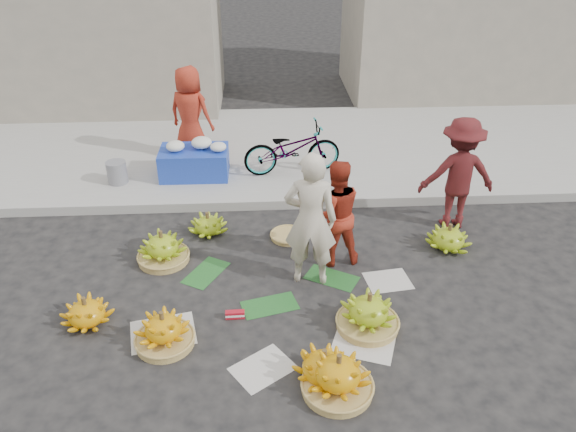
{
  "coord_description": "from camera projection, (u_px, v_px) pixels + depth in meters",
  "views": [
    {
      "loc": [
        -0.18,
        -5.39,
        4.28
      ],
      "look_at": [
        0.17,
        0.69,
        0.7
      ],
      "focal_mm": 35.0,
      "sensor_mm": 36.0,
      "label": 1
    }
  ],
  "objects": [
    {
      "name": "banana_bunch_1",
      "position": [
        164.0,
        331.0,
        5.99
      ],
      "size": [
        0.63,
        0.63,
        0.44
      ],
      "rotation": [
        0.0,
        0.0,
        -0.16
      ],
      "color": "#A08143",
      "rests_on": "ground"
    },
    {
      "name": "sidewalk",
      "position": [
        268.0,
        148.0,
        10.49
      ],
      "size": [
        40.0,
        4.0,
        0.12
      ],
      "primitive_type": "cube",
      "color": "gray",
      "rests_on": "ground"
    },
    {
      "name": "banana_bunch_0",
      "position": [
        86.0,
        312.0,
        6.3
      ],
      "size": [
        0.75,
        0.75,
        0.36
      ],
      "rotation": [
        0.0,
        0.0,
        -0.41
      ],
      "color": "#DD9D0B",
      "rests_on": "ground"
    },
    {
      "name": "vendor_red",
      "position": [
        335.0,
        213.0,
        7.09
      ],
      "size": [
        0.77,
        0.63,
        1.44
      ],
      "primitive_type": "imported",
      "rotation": [
        0.0,
        0.0,
        3.27
      ],
      "color": "#B4321B",
      "rests_on": "ground"
    },
    {
      "name": "man_striped",
      "position": [
        458.0,
        174.0,
        7.83
      ],
      "size": [
        1.07,
        0.63,
        1.64
      ],
      "primitive_type": "imported",
      "rotation": [
        0.0,
        0.0,
        3.12
      ],
      "color": "maroon",
      "rests_on": "ground"
    },
    {
      "name": "banana_bunch_2",
      "position": [
        338.0,
        376.0,
        5.42
      ],
      "size": [
        0.8,
        0.8,
        0.47
      ],
      "rotation": [
        0.0,
        0.0,
        -0.38
      ],
      "color": "#A08143",
      "rests_on": "ground"
    },
    {
      "name": "banana_bunch_7",
      "position": [
        208.0,
        224.0,
        7.96
      ],
      "size": [
        0.67,
        0.67,
        0.34
      ],
      "rotation": [
        0.0,
        0.0,
        -0.32
      ],
      "color": "#759D16",
      "rests_on": "ground"
    },
    {
      "name": "incense_stack",
      "position": [
        235.0,
        315.0,
        6.43
      ],
      "size": [
        0.22,
        0.08,
        0.09
      ],
      "primitive_type": "cube",
      "rotation": [
        0.0,
        0.0,
        0.03
      ],
      "color": "#AF1220",
      "rests_on": "ground"
    },
    {
      "name": "basket_spare",
      "position": [
        288.0,
        236.0,
        7.92
      ],
      "size": [
        0.57,
        0.57,
        0.06
      ],
      "primitive_type": "cylinder",
      "rotation": [
        0.0,
        0.0,
        0.2
      ],
      "color": "#A08143",
      "rests_on": "ground"
    },
    {
      "name": "flower_vendor",
      "position": [
        190.0,
        113.0,
        9.62
      ],
      "size": [
        0.94,
        0.8,
        1.62
      ],
      "primitive_type": "imported",
      "rotation": [
        0.0,
        0.0,
        2.71
      ],
      "color": "#B4321B",
      "rests_on": "sidewalk"
    },
    {
      "name": "banana_bunch_6",
      "position": [
        162.0,
        248.0,
        7.34
      ],
      "size": [
        0.66,
        0.66,
        0.46
      ],
      "rotation": [
        0.0,
        0.0,
        0.01
      ],
      "color": "#A08143",
      "rests_on": "ground"
    },
    {
      "name": "curb",
      "position": [
        272.0,
        202.0,
        8.67
      ],
      "size": [
        40.0,
        0.25,
        0.15
      ],
      "primitive_type": "cube",
      "color": "gray",
      "rests_on": "ground"
    },
    {
      "name": "grey_bucket",
      "position": [
        117.0,
        172.0,
        9.06
      ],
      "size": [
        0.32,
        0.32,
        0.36
      ],
      "primitive_type": "cylinder",
      "color": "slate",
      "rests_on": "sidewalk"
    },
    {
      "name": "ground",
      "position": [
        278.0,
        295.0,
        6.82
      ],
      "size": [
        80.0,
        80.0,
        0.0
      ],
      "primitive_type": "plane",
      "color": "black",
      "rests_on": "ground"
    },
    {
      "name": "banana_bunch_3",
      "position": [
        324.0,
        366.0,
        5.58
      ],
      "size": [
        0.67,
        0.67,
        0.38
      ],
      "rotation": [
        0.0,
        0.0,
        0.11
      ],
      "color": "#DD9D0B",
      "rests_on": "ground"
    },
    {
      "name": "bicycle",
      "position": [
        292.0,
        149.0,
        9.26
      ],
      "size": [
        0.79,
        1.68,
        0.85
      ],
      "primitive_type": "imported",
      "rotation": [
        0.0,
        0.0,
        1.72
      ],
      "color": "gray",
      "rests_on": "sidewalk"
    },
    {
      "name": "banana_bunch_4",
      "position": [
        368.0,
        313.0,
        6.22
      ],
      "size": [
        0.76,
        0.76,
        0.47
      ],
      "rotation": [
        0.0,
        0.0,
        -0.29
      ],
      "color": "#A08143",
      "rests_on": "ground"
    },
    {
      "name": "banana_bunch_5",
      "position": [
        449.0,
        237.0,
        7.62
      ],
      "size": [
        0.76,
        0.76,
        0.38
      ],
      "rotation": [
        0.0,
        0.0,
        -0.33
      ],
      "color": "#759D16",
      "rests_on": "ground"
    },
    {
      "name": "vendor_cream",
      "position": [
        310.0,
        220.0,
        6.65
      ],
      "size": [
        0.69,
        0.5,
        1.74
      ],
      "primitive_type": "imported",
      "rotation": [
        0.0,
        0.0,
        3.0
      ],
      "color": "beige",
      "rests_on": "ground"
    },
    {
      "name": "newspaper_scatter",
      "position": [
        280.0,
        340.0,
        6.13
      ],
      "size": [
        3.2,
        1.8,
        0.0
      ],
      "primitive_type": null,
      "color": "beige",
      "rests_on": "ground"
    },
    {
      "name": "banana_leaves",
      "position": [
        269.0,
        285.0,
        6.98
      ],
      "size": [
        2.0,
        1.0,
        0.0
      ],
      "primitive_type": null,
      "color": "#1B5221",
      "rests_on": "ground"
    },
    {
      "name": "flower_table",
      "position": [
        195.0,
        161.0,
        9.24
      ],
      "size": [
        1.12,
        0.71,
        0.65
      ],
      "rotation": [
        0.0,
        0.0,
        -0.01
      ],
      "color": "#1935A5",
      "rests_on": "sidewalk"
    },
    {
      "name": "building_left",
      "position": [
        73.0,
        12.0,
        11.81
      ],
      "size": [
        6.0,
        3.0,
        4.0
      ],
      "primitive_type": "cube",
      "color": "gray",
      "rests_on": "sidewalk"
    }
  ]
}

